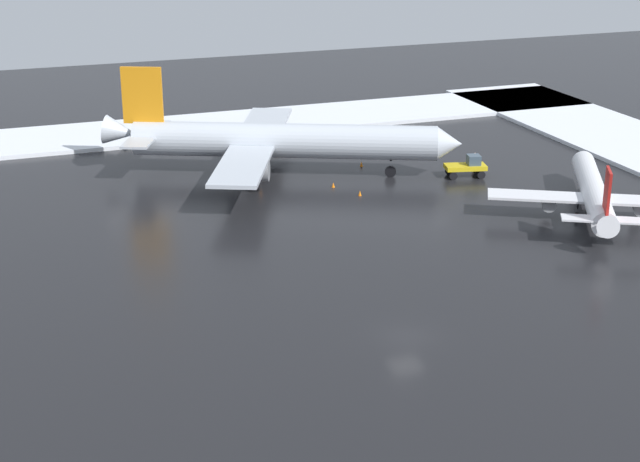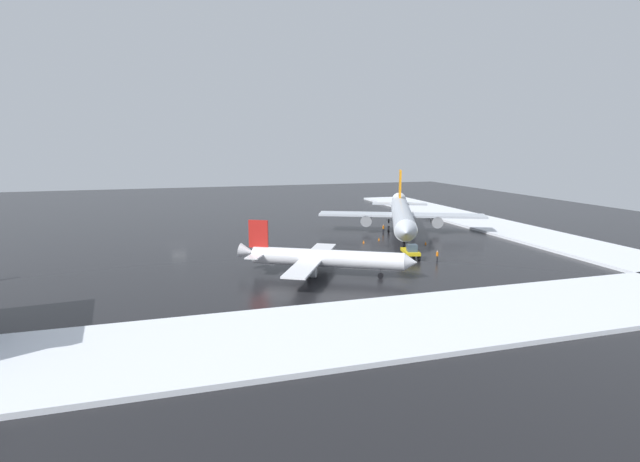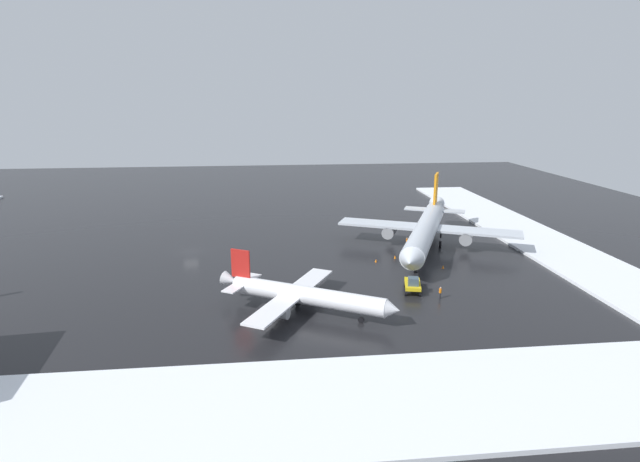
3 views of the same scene
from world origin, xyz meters
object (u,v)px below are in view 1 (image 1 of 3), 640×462
(traffic_cone_near_nose, at_px, (360,193))
(ground_crew_by_nose_gear, at_px, (475,159))
(airplane_distant_tail, at_px, (276,140))
(airplane_parked_portside, at_px, (593,192))
(traffic_cone_wingtip_side, at_px, (361,164))
(ground_crew_near_tug, at_px, (260,175))
(traffic_cone_mid_line, at_px, (333,185))
(pushback_tug, at_px, (468,166))

(traffic_cone_near_nose, bearing_deg, ground_crew_by_nose_gear, -71.81)
(airplane_distant_tail, relative_size, airplane_parked_portside, 1.67)
(airplane_parked_portside, bearing_deg, ground_crew_by_nose_gear, 36.77)
(ground_crew_by_nose_gear, height_order, traffic_cone_wingtip_side, ground_crew_by_nose_gear)
(airplane_distant_tail, distance_m, traffic_cone_near_nose, 12.71)
(traffic_cone_near_nose, xyz_separation_m, traffic_cone_wingtip_side, (10.33, -4.43, 0.00))
(ground_crew_by_nose_gear, bearing_deg, airplane_parked_portside, -159.48)
(airplane_parked_portside, xyz_separation_m, ground_crew_near_tug, (21.88, 28.08, -1.51))
(airplane_parked_portside, bearing_deg, ground_crew_near_tug, 81.20)
(ground_crew_by_nose_gear, bearing_deg, traffic_cone_mid_line, 108.27)
(pushback_tug, xyz_separation_m, traffic_cone_mid_line, (1.46, 15.70, -1.01))
(airplane_distant_tail, xyz_separation_m, pushback_tug, (-8.26, -20.07, -2.72))
(ground_crew_by_nose_gear, xyz_separation_m, traffic_cone_wingtip_side, (4.82, 12.32, -0.70))
(ground_crew_by_nose_gear, relative_size, traffic_cone_wingtip_side, 3.11)
(traffic_cone_near_nose, height_order, traffic_cone_mid_line, same)
(airplane_distant_tail, relative_size, ground_crew_near_tug, 22.53)
(pushback_tug, relative_size, ground_crew_near_tug, 2.91)
(airplane_distant_tail, xyz_separation_m, ground_crew_near_tug, (-2.70, 2.73, -3.04))
(ground_crew_near_tug, distance_m, traffic_cone_near_nose, 11.76)
(pushback_tug, height_order, traffic_cone_mid_line, pushback_tug)
(ground_crew_by_nose_gear, relative_size, traffic_cone_mid_line, 3.11)
(pushback_tug, distance_m, traffic_cone_wingtip_side, 12.60)
(pushback_tug, bearing_deg, ground_crew_by_nose_gear, 63.56)
(airplane_distant_tail, bearing_deg, traffic_cone_near_nose, -36.18)
(pushback_tug, xyz_separation_m, ground_crew_near_tug, (5.57, 22.80, -0.31))
(airplane_parked_portside, distance_m, pushback_tug, 17.19)
(ground_crew_by_nose_gear, height_order, traffic_cone_near_nose, ground_crew_by_nose_gear)
(pushback_tug, relative_size, ground_crew_by_nose_gear, 2.91)
(airplane_distant_tail, height_order, ground_crew_near_tug, airplane_distant_tail)
(traffic_cone_near_nose, bearing_deg, traffic_cone_mid_line, 23.13)
(ground_crew_near_tug, relative_size, traffic_cone_mid_line, 3.11)
(pushback_tug, bearing_deg, traffic_cone_near_nose, -157.30)
(airplane_parked_portside, distance_m, ground_crew_by_nose_gear, 19.74)
(airplane_parked_portside, distance_m, traffic_cone_mid_line, 27.58)
(airplane_distant_tail, xyz_separation_m, airplane_parked_portside, (-24.57, -25.35, -1.53))
(pushback_tug, xyz_separation_m, traffic_cone_near_nose, (-2.31, 14.09, -1.01))
(traffic_cone_near_nose, xyz_separation_m, traffic_cone_mid_line, (3.77, 1.61, 0.00))
(airplane_parked_portside, height_order, pushback_tug, airplane_parked_portside)
(airplane_distant_tail, height_order, pushback_tug, airplane_distant_tail)
(airplane_parked_portside, bearing_deg, traffic_cone_mid_line, 78.86)
(airplane_distant_tail, bearing_deg, ground_crew_near_tug, -111.03)
(airplane_parked_portside, height_order, traffic_cone_mid_line, airplane_parked_portside)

